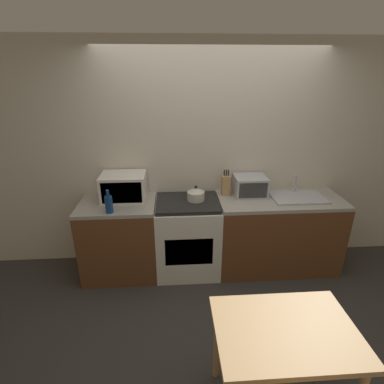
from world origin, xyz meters
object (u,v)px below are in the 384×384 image
microwave (124,187)px  dining_table (284,341)px  toaster_oven (250,186)px  bottle (109,204)px  stove_range (188,236)px  kettle (196,194)px

microwave → dining_table: (1.24, -1.77, -0.41)m
toaster_oven → dining_table: bearing=-96.3°
dining_table → bottle: bearing=133.2°
stove_range → dining_table: size_ratio=0.99×
stove_range → kettle: size_ratio=4.59×
microwave → dining_table: size_ratio=0.54×
stove_range → microwave: microwave is taller
microwave → toaster_oven: bearing=1.2°
bottle → dining_table: size_ratio=0.27×
stove_range → microwave: bearing=171.5°
stove_range → kettle: bearing=16.8°
kettle → toaster_oven: 0.65m
kettle → dining_table: kettle is taller
kettle → bottle: (-0.91, -0.25, 0.02)m
bottle → dining_table: (1.35, -1.44, -0.36)m
microwave → toaster_oven: microwave is taller
bottle → dining_table: bottle is taller
stove_range → microwave: (-0.70, 0.11, 0.60)m
stove_range → toaster_oven: (0.74, 0.13, 0.57)m
microwave → dining_table: microwave is taller
stove_range → kettle: kettle is taller
kettle → bottle: bearing=-164.4°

